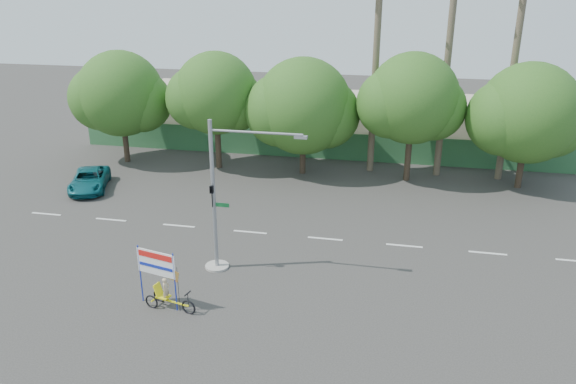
# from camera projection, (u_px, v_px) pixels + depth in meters

# --- Properties ---
(ground) EXTENTS (120.00, 120.00, 0.00)m
(ground) POSITION_uv_depth(u_px,v_px,m) (246.00, 322.00, 21.92)
(ground) COLOR #33302D
(ground) RESTS_ON ground
(fence) EXTENTS (38.00, 0.08, 2.00)m
(fence) POSITION_uv_depth(u_px,v_px,m) (324.00, 146.00, 41.22)
(fence) COLOR #336B3D
(fence) RESTS_ON ground
(building_left) EXTENTS (12.00, 8.00, 4.00)m
(building_left) POSITION_uv_depth(u_px,v_px,m) (214.00, 113.00, 46.86)
(building_left) COLOR beige
(building_left) RESTS_ON ground
(building_right) EXTENTS (14.00, 8.00, 3.60)m
(building_right) POSITION_uv_depth(u_px,v_px,m) (435.00, 126.00, 43.54)
(building_right) COLOR beige
(building_right) RESTS_ON ground
(tree_far_left) EXTENTS (7.14, 6.00, 7.96)m
(tree_far_left) POSITION_uv_depth(u_px,v_px,m) (120.00, 96.00, 39.31)
(tree_far_left) COLOR #473828
(tree_far_left) RESTS_ON ground
(tree_left) EXTENTS (6.66, 5.60, 8.07)m
(tree_left) POSITION_uv_depth(u_px,v_px,m) (215.00, 96.00, 37.89)
(tree_left) COLOR #473828
(tree_left) RESTS_ON ground
(tree_center) EXTENTS (7.62, 6.40, 7.85)m
(tree_center) POSITION_uv_depth(u_px,v_px,m) (302.00, 109.00, 36.97)
(tree_center) COLOR #473828
(tree_center) RESTS_ON ground
(tree_right) EXTENTS (6.90, 5.80, 8.36)m
(tree_right) POSITION_uv_depth(u_px,v_px,m) (412.00, 102.00, 35.38)
(tree_right) COLOR #473828
(tree_right) RESTS_ON ground
(tree_far_right) EXTENTS (7.38, 6.20, 7.94)m
(tree_far_right) POSITION_uv_depth(u_px,v_px,m) (528.00, 116.00, 34.27)
(tree_far_right) COLOR #473828
(tree_far_right) RESTS_ON ground
(palm_tall) EXTENTS (3.73, 3.79, 17.45)m
(palm_tall) POSITION_uv_depth(u_px,v_px,m) (452.00, 14.00, 34.49)
(palm_tall) COLOR #70604C
(palm_tall) RESTS_ON ground
(palm_mid) EXTENTS (3.73, 3.79, 15.45)m
(palm_mid) POSITION_uv_depth(u_px,v_px,m) (518.00, 33.00, 34.12)
(palm_mid) COLOR #70604C
(palm_mid) RESTS_ON ground
(palm_short) EXTENTS (3.73, 3.79, 14.45)m
(palm_short) POSITION_uv_depth(u_px,v_px,m) (377.00, 39.00, 35.91)
(palm_short) COLOR #70604C
(palm_short) RESTS_ON ground
(traffic_signal) EXTENTS (4.72, 1.10, 7.00)m
(traffic_signal) POSITION_uv_depth(u_px,v_px,m) (221.00, 210.00, 24.93)
(traffic_signal) COLOR gray
(traffic_signal) RESTS_ON ground
(trike_billboard) EXTENTS (2.59, 0.94, 2.60)m
(trike_billboard) POSITION_uv_depth(u_px,v_px,m) (163.00, 284.00, 22.54)
(trike_billboard) COLOR black
(trike_billboard) RESTS_ON ground
(pickup_truck) EXTENTS (3.52, 4.95, 1.25)m
(pickup_truck) POSITION_uv_depth(u_px,v_px,m) (89.00, 180.00, 35.38)
(pickup_truck) COLOR #0D5860
(pickup_truck) RESTS_ON ground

